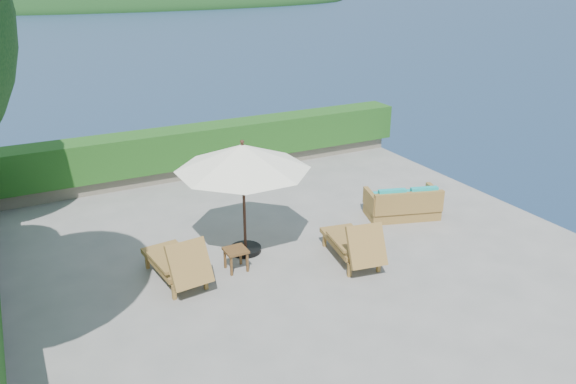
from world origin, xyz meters
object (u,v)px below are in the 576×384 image
patio_umbrella (243,158)px  lounge_left (178,262)px  side_table (236,253)px  lounge_right (354,243)px  wicker_loveseat (403,205)px

patio_umbrella → lounge_left: size_ratio=1.92×
lounge_left → side_table: 1.10m
patio_umbrella → lounge_right: size_ratio=1.91×
patio_umbrella → lounge_right: (1.70, -1.38, -1.58)m
lounge_left → patio_umbrella: bearing=13.1°
lounge_right → side_table: lounge_right is taller
patio_umbrella → lounge_right: 2.70m
lounge_left → side_table: lounge_left is taller
patio_umbrella → side_table: (-0.45, -0.60, -1.63)m
lounge_left → lounge_right: bearing=-20.5°
lounge_right → wicker_loveseat: lounge_right is taller
side_table → wicker_loveseat: bearing=6.5°
patio_umbrella → wicker_loveseat: patio_umbrella is taller
patio_umbrella → lounge_left: (-1.55, -0.54, -1.57)m
wicker_loveseat → lounge_right: bearing=-132.6°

